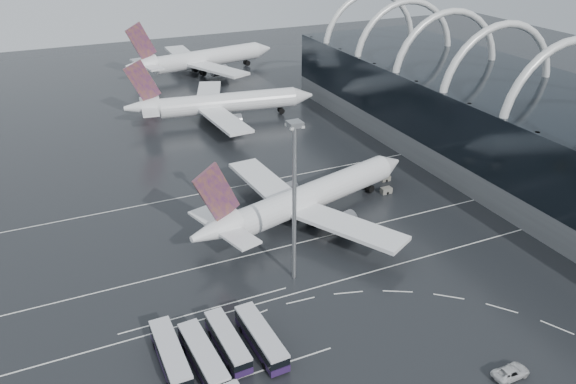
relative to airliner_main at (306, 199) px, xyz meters
name	(u,v)px	position (x,y,z in m)	size (l,w,h in m)	color
ground	(337,274)	(-3.37, -19.78, -4.76)	(420.00, 420.00, 0.00)	black
terminal	(526,129)	(58.19, 0.06, 6.11)	(42.00, 160.00, 34.90)	slate
lane_marking_near	(343,280)	(-3.37, -21.78, -4.75)	(120.00, 0.25, 0.01)	white
lane_marking_mid	(307,241)	(-3.37, -7.78, -4.75)	(120.00, 0.25, 0.01)	white
lane_marking_far	(255,183)	(-3.37, 20.22, -4.75)	(120.00, 0.25, 0.01)	white
bus_bay_line_south	(241,378)	(-27.37, -35.78, -4.75)	(28.00, 0.25, 0.01)	white
bus_bay_line_north	(207,310)	(-27.37, -19.78, -4.75)	(28.00, 0.25, 0.01)	white
airliner_main	(306,199)	(0.00, 0.00, 0.00)	(55.25, 47.81, 19.01)	white
airliner_gate_b	(219,104)	(3.04, 65.50, 0.22)	(57.29, 51.07, 19.89)	white
airliner_gate_c	(201,59)	(13.27, 118.88, 0.74)	(61.55, 55.94, 22.00)	white
bus_row_near_a	(171,355)	(-35.46, -29.41, -2.95)	(3.27, 13.41, 3.30)	#241645
bus_row_near_b	(203,357)	(-31.38, -31.69, -2.96)	(3.84, 13.46, 3.27)	#241645
bus_row_near_c	(228,341)	(-27.21, -29.93, -3.09)	(3.32, 12.43, 3.04)	#241645
bus_row_near_d	(261,337)	(-22.56, -31.32, -2.97)	(3.56, 13.31, 3.25)	#241645
van_curve_a	(511,372)	(6.53, -50.92, -4.00)	(2.54, 5.50, 1.53)	silver
floodlight_mast	(294,184)	(-10.78, -17.44, 13.32)	(2.20, 2.20, 28.74)	gray
gse_cart_belly_b	(385,178)	(25.25, 8.68, -4.15)	(2.24, 1.32, 1.22)	slate
gse_cart_belly_c	(342,218)	(6.69, -3.40, -4.23)	(1.95, 1.15, 1.06)	#A96716
gse_cart_belly_d	(386,190)	(21.83, 3.15, -4.09)	(2.46, 1.45, 1.34)	slate
gse_cart_belly_e	(327,186)	(10.80, 10.74, -4.13)	(2.30, 1.36, 1.25)	#A96716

